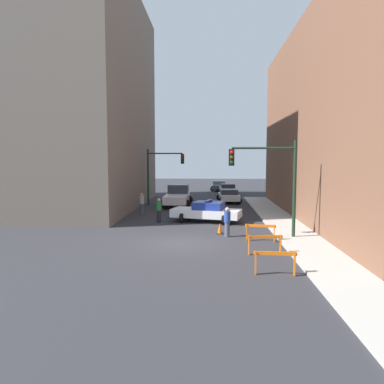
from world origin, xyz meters
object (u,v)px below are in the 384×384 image
at_px(traffic_light_near, 273,174).
at_px(parked_car_mid, 228,189).
at_px(barrier_back, 260,230).
at_px(pedestrian_crossing, 159,210).
at_px(police_car, 207,211).
at_px(parked_car_far, 219,186).
at_px(traffic_light_far, 160,169).
at_px(white_truck, 178,196).
at_px(traffic_cone, 220,228).
at_px(pedestrian_corner, 142,203).
at_px(barrier_mid, 265,241).
at_px(parked_car_near, 229,196).
at_px(pedestrian_sidewalk, 227,222).
at_px(barrier_front, 275,259).

bearing_deg(traffic_light_near, parked_car_mid, 93.01).
distance_m(parked_car_mid, barrier_back, 25.00).
xyz_separation_m(pedestrian_crossing, barrier_back, (6.14, -5.53, -0.24)).
height_order(police_car, parked_car_far, police_car).
bearing_deg(traffic_light_far, police_car, -63.49).
xyz_separation_m(white_truck, traffic_cone, (3.56, -12.54, -0.59)).
xyz_separation_m(parked_car_far, pedestrian_crossing, (-4.68, -25.08, 0.19)).
height_order(pedestrian_corner, traffic_cone, pedestrian_corner).
bearing_deg(pedestrian_crossing, police_car, 38.98).
bearing_deg(pedestrian_corner, white_truck, 168.38).
xyz_separation_m(pedestrian_corner, barrier_back, (7.98, -9.12, -0.24)).
distance_m(barrier_mid, traffic_cone, 5.02).
relative_size(pedestrian_crossing, barrier_back, 1.04).
height_order(traffic_light_far, white_truck, traffic_light_far).
distance_m(white_truck, parked_car_far, 16.71).
xyz_separation_m(white_truck, parked_car_far, (4.18, 16.17, -0.23)).
relative_size(police_car, parked_car_far, 1.14).
bearing_deg(pedestrian_crossing, parked_car_mid, 106.08).
height_order(parked_car_near, pedestrian_crossing, pedestrian_crossing).
bearing_deg(pedestrian_sidewalk, pedestrian_crossing, -122.35).
distance_m(traffic_light_far, parked_car_mid, 12.52).
height_order(traffic_light_near, pedestrian_crossing, traffic_light_near).
relative_size(white_truck, barrier_mid, 3.39).
bearing_deg(police_car, barrier_back, -139.38).
relative_size(traffic_light_far, parked_car_far, 1.18).
bearing_deg(traffic_cone, parked_car_near, 85.33).
bearing_deg(traffic_cone, barrier_mid, -67.45).
bearing_deg(traffic_light_near, pedestrian_corner, 136.13).
xyz_separation_m(pedestrian_corner, pedestrian_sidewalk, (6.28, -8.04, 0.00)).
xyz_separation_m(police_car, barrier_mid, (2.72, -8.66, -0.11)).
distance_m(pedestrian_sidewalk, barrier_front, 6.96).
bearing_deg(traffic_light_near, pedestrian_sidewalk, 172.34).
xyz_separation_m(traffic_light_near, pedestrian_sidewalk, (-2.42, 0.33, -2.67)).
height_order(parked_car_near, parked_car_mid, same).
bearing_deg(pedestrian_sidewalk, barrier_mid, 34.59).
bearing_deg(parked_car_near, barrier_mid, -90.85).
bearing_deg(police_car, barrier_mid, -147.86).
bearing_deg(barrier_front, traffic_light_near, 81.84).
bearing_deg(traffic_light_far, barrier_front, -70.90).
bearing_deg(parked_car_mid, pedestrian_crossing, -107.81).
height_order(traffic_light_far, barrier_mid, traffic_light_far).
bearing_deg(parked_car_near, barrier_front, -91.21).
bearing_deg(parked_car_mid, barrier_back, -90.53).
relative_size(traffic_light_near, traffic_cone, 7.93).
xyz_separation_m(traffic_light_far, barrier_mid, (7.15, -17.54, -2.78)).
height_order(parked_car_far, pedestrian_sidewalk, pedestrian_sidewalk).
bearing_deg(barrier_mid, white_truck, 107.71).
relative_size(barrier_mid, traffic_cone, 2.44).
distance_m(pedestrian_corner, pedestrian_sidewalk, 10.20).
relative_size(parked_car_mid, pedestrian_crossing, 2.62).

